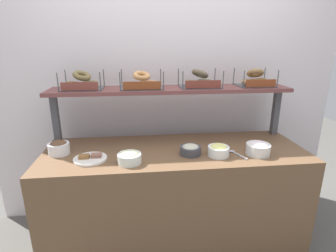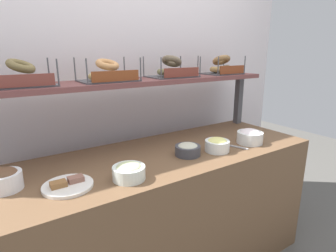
{
  "view_description": "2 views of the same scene",
  "coord_description": "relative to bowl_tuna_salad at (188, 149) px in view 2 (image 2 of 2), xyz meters",
  "views": [
    {
      "loc": [
        -0.27,
        -1.85,
        1.62
      ],
      "look_at": [
        -0.05,
        0.07,
        1.02
      ],
      "focal_mm": 28.25,
      "sensor_mm": 36.0,
      "label": 1
    },
    {
      "loc": [
        -0.86,
        -1.33,
        1.46
      ],
      "look_at": [
        0.04,
        0.02,
        1.01
      ],
      "focal_mm": 29.42,
      "sensor_mm": 36.0,
      "label": 2
    }
  ],
  "objects": [
    {
      "name": "back_wall",
      "position": [
        -0.1,
        0.65,
        0.31
      ],
      "size": [
        3.17,
        0.06,
        2.4
      ],
      "primitive_type": "cube",
      "color": "silver",
      "rests_on": "ground_plane"
    },
    {
      "name": "deli_counter",
      "position": [
        -0.1,
        0.1,
        -0.46
      ],
      "size": [
        1.97,
        0.7,
        0.85
      ],
      "primitive_type": "cube",
      "color": "brown",
      "rests_on": "ground_plane"
    },
    {
      "name": "shelf_riser_right",
      "position": [
        0.83,
        0.37,
        0.16
      ],
      "size": [
        0.05,
        0.05,
        0.4
      ],
      "primitive_type": "cube",
      "color": "#4C4C51",
      "rests_on": "deli_counter"
    },
    {
      "name": "upper_shelf",
      "position": [
        -0.1,
        0.37,
        0.38
      ],
      "size": [
        1.93,
        0.32,
        0.03
      ],
      "primitive_type": "cube",
      "color": "brown",
      "rests_on": "shelf_riser_left"
    },
    {
      "name": "bowl_tuna_salad",
      "position": [
        0.0,
        0.0,
        0.0
      ],
      "size": [
        0.15,
        0.15,
        0.08
      ],
      "color": "#3D3F47",
      "rests_on": "deli_counter"
    },
    {
      "name": "bowl_scallion_spread",
      "position": [
        -0.44,
        -0.1,
        0.0
      ],
      "size": [
        0.16,
        0.16,
        0.08
      ],
      "color": "white",
      "rests_on": "deli_counter"
    },
    {
      "name": "bowl_chocolate_spread",
      "position": [
        -0.95,
        0.12,
        0.01
      ],
      "size": [
        0.15,
        0.15,
        0.1
      ],
      "color": "white",
      "rests_on": "deli_counter"
    },
    {
      "name": "bowl_egg_salad",
      "position": [
        0.2,
        -0.05,
        0.01
      ],
      "size": [
        0.15,
        0.15,
        0.09
      ],
      "color": "white",
      "rests_on": "deli_counter"
    },
    {
      "name": "bowl_cream_cheese",
      "position": [
        0.49,
        -0.05,
        0.01
      ],
      "size": [
        0.17,
        0.17,
        0.1
      ],
      "color": "white",
      "rests_on": "deli_counter"
    },
    {
      "name": "serving_plate_white",
      "position": [
        -0.71,
        -0.02,
        -0.03
      ],
      "size": [
        0.23,
        0.23,
        0.04
      ],
      "color": "white",
      "rests_on": "deli_counter"
    },
    {
      "name": "serving_spoon_near_plate",
      "position": [
        0.33,
        -0.03,
        -0.03
      ],
      "size": [
        0.09,
        0.17,
        0.01
      ],
      "color": "#B7B7BC",
      "rests_on": "deli_counter"
    },
    {
      "name": "bagel_basket_cinnamon_raisin",
      "position": [
        -0.79,
        0.38,
        0.44
      ],
      "size": [
        0.31,
        0.26,
        0.15
      ],
      "color": "#4C4C51",
      "rests_on": "upper_shelf"
    },
    {
      "name": "bagel_basket_sesame",
      "position": [
        -0.33,
        0.37,
        0.44
      ],
      "size": [
        0.33,
        0.25,
        0.14
      ],
      "color": "#4C4C51",
      "rests_on": "upper_shelf"
    },
    {
      "name": "bagel_basket_poppy",
      "position": [
        0.14,
        0.38,
        0.44
      ],
      "size": [
        0.33,
        0.25,
        0.16
      ],
      "color": "#4C4C51",
      "rests_on": "upper_shelf"
    },
    {
      "name": "bagel_basket_everything",
      "position": [
        0.61,
        0.38,
        0.44
      ],
      "size": [
        0.29,
        0.26,
        0.15
      ],
      "color": "#4C4C51",
      "rests_on": "upper_shelf"
    }
  ]
}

